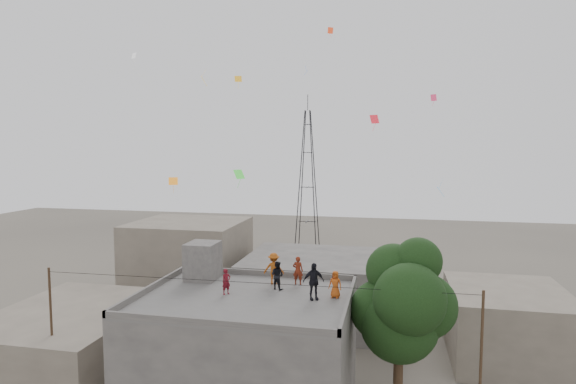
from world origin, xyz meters
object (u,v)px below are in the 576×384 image
(tree, at_px, (403,304))
(person_dark_adult, at_px, (313,281))
(stair_head_box, at_px, (203,261))
(transmission_tower, at_px, (307,180))
(person_red_adult, at_px, (298,270))

(tree, relative_size, person_dark_adult, 5.20)
(stair_head_box, xyz_separation_m, transmission_tower, (-0.80, 37.40, 1.97))
(tree, xyz_separation_m, person_dark_adult, (-4.12, -0.26, 0.87))
(person_red_adult, bearing_deg, person_dark_adult, 117.58)
(transmission_tower, xyz_separation_m, person_red_adult, (6.05, -37.34, -2.23))
(transmission_tower, relative_size, person_red_adult, 13.51)
(stair_head_box, distance_m, person_red_adult, 5.25)
(transmission_tower, xyz_separation_m, person_dark_adult, (7.25, -39.67, -2.09))
(stair_head_box, relative_size, tree, 0.22)
(stair_head_box, relative_size, transmission_tower, 0.10)
(stair_head_box, relative_size, person_red_adult, 1.35)
(tree, xyz_separation_m, person_red_adult, (-5.32, 2.06, 0.74))
(tree, height_order, person_dark_adult, tree)
(person_red_adult, bearing_deg, tree, 159.14)
(transmission_tower, bearing_deg, person_red_adult, -80.80)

